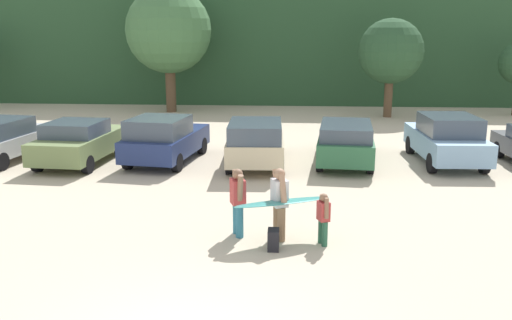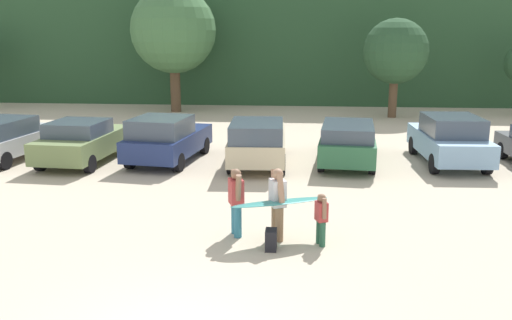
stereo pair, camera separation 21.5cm
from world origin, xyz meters
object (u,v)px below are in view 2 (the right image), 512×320
object	(u,v)px
parked_car_silver	(6,138)
backpack_dropped	(271,240)
person_child	(321,216)
parked_car_champagne	(258,141)
surfboard_teal	(280,202)
parked_car_sky_blue	(449,139)
person_companion	(236,198)
parked_car_forest_green	(348,141)
parked_car_navy	(167,139)
person_adult	(278,200)
parked_car_olive_green	(82,141)

from	to	relation	value
parked_car_silver	backpack_dropped	xyz separation A→B (m)	(9.87, -7.50, -0.57)
parked_car_silver	person_child	xyz separation A→B (m)	(10.93, -7.14, -0.14)
parked_car_silver	parked_car_champagne	size ratio (longest dim) A/B	0.99
surfboard_teal	parked_car_sky_blue	bearing A→B (deg)	-149.39
person_companion	surfboard_teal	world-z (taller)	person_companion
person_child	parked_car_sky_blue	bearing A→B (deg)	-141.17
person_child	person_companion	size ratio (longest dim) A/B	0.74
parked_car_champagne	parked_car_sky_blue	world-z (taller)	parked_car_sky_blue
parked_car_forest_green	person_companion	xyz separation A→B (m)	(-3.06, -7.18, 0.08)
parked_car_silver	parked_car_sky_blue	world-z (taller)	parked_car_sky_blue
parked_car_navy	person_child	xyz separation A→B (m)	(5.14, -7.23, -0.19)
parked_car_sky_blue	person_child	distance (m)	9.04
person_child	surfboard_teal	world-z (taller)	person_child
person_adult	backpack_dropped	distance (m)	0.95
parked_car_forest_green	parked_car_sky_blue	bearing A→B (deg)	-82.37
person_companion	parked_car_silver	bearing A→B (deg)	-56.82
parked_car_silver	person_child	size ratio (longest dim) A/B	4.13
person_companion	backpack_dropped	world-z (taller)	person_companion
parked_car_navy	parked_car_champagne	size ratio (longest dim) A/B	0.91
parked_car_olive_green	parked_car_silver	bearing A→B (deg)	89.63
parked_car_sky_blue	person_child	world-z (taller)	parked_car_sky_blue
parked_car_olive_green	person_child	world-z (taller)	parked_car_olive_green
person_companion	parked_car_forest_green	bearing A→B (deg)	-133.28
parked_car_silver	surfboard_teal	bearing A→B (deg)	-117.26
parked_car_silver	parked_car_navy	world-z (taller)	parked_car_navy
parked_car_champagne	person_adult	distance (m)	6.89
person_adult	parked_car_champagne	bearing A→B (deg)	-102.12
parked_car_silver	parked_car_olive_green	distance (m)	2.88
parked_car_navy	backpack_dropped	distance (m)	8.64
parked_car_champagne	person_child	world-z (taller)	parked_car_champagne
parked_car_olive_green	surfboard_teal	distance (m)	9.84
parked_car_sky_blue	backpack_dropped	xyz separation A→B (m)	(-5.70, -8.11, -0.65)
parked_car_champagne	parked_car_forest_green	bearing A→B (deg)	-82.78
parked_car_champagne	person_adult	world-z (taller)	parked_car_champagne
parked_car_navy	parked_car_champagne	xyz separation A→B (m)	(3.21, -0.14, 0.01)
parked_car_navy	person_child	distance (m)	8.87
person_child	person_companion	xyz separation A→B (m)	(-1.89, 0.42, 0.23)
parked_car_forest_green	backpack_dropped	distance (m)	8.30
person_adult	backpack_dropped	xyz separation A→B (m)	(-0.10, -0.64, -0.69)
parked_car_champagne	surfboard_teal	distance (m)	7.01
person_companion	parked_car_champagne	bearing A→B (deg)	-109.89
parked_car_sky_blue	person_adult	bearing A→B (deg)	141.10
parked_car_forest_green	person_child	world-z (taller)	parked_car_forest_green
person_adult	surfboard_teal	world-z (taller)	person_adult
parked_car_sky_blue	person_adult	xyz separation A→B (m)	(-5.60, -7.48, 0.05)
parked_car_navy	person_adult	size ratio (longest dim) A/B	2.69
parked_car_silver	parked_car_champagne	xyz separation A→B (m)	(9.01, -0.05, 0.06)
person_child	backpack_dropped	distance (m)	1.20
person_companion	backpack_dropped	distance (m)	1.32
parked_car_sky_blue	surfboard_teal	xyz separation A→B (m)	(-5.54, -7.59, 0.02)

